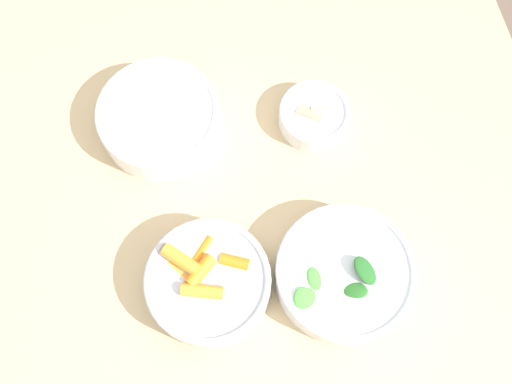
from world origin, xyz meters
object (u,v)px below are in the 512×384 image
bowl_cookies (315,115)px  bowl_greens (343,274)px  bowl_beans_hotdog (160,119)px  bowl_carrots (208,282)px

bowl_cookies → bowl_greens: bearing=176.0°
bowl_beans_hotdog → bowl_cookies: bowl_beans_hotdog is taller
bowl_beans_hotdog → bowl_cookies: 0.24m
bowl_greens → bowl_beans_hotdog: bearing=37.4°
bowl_beans_hotdog → bowl_cookies: bearing=-98.4°
bowl_carrots → bowl_greens: size_ratio=0.90×
bowl_carrots → bowl_cookies: bowl_carrots is taller
bowl_greens → bowl_cookies: 0.25m
bowl_carrots → bowl_beans_hotdog: size_ratio=0.92×
bowl_beans_hotdog → bowl_cookies: size_ratio=1.69×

